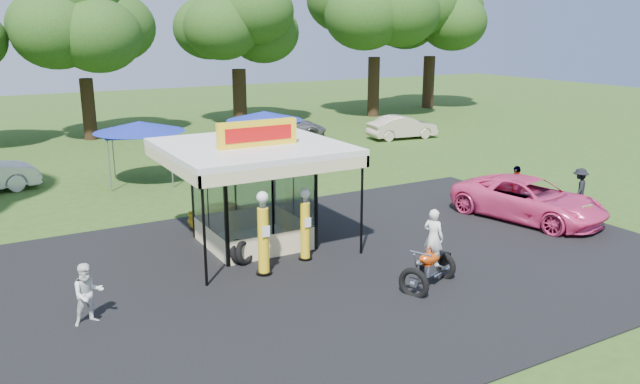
# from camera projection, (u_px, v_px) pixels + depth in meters

# --- Properties ---
(ground) EXTENTS (120.00, 120.00, 0.00)m
(ground) POSITION_uv_depth(u_px,v_px,m) (393.00, 285.00, 17.37)
(ground) COLOR #2D4A17
(ground) RESTS_ON ground
(asphalt_apron) EXTENTS (20.00, 14.00, 0.04)m
(asphalt_apron) POSITION_uv_depth(u_px,v_px,m) (354.00, 261.00, 19.04)
(asphalt_apron) COLOR black
(asphalt_apron) RESTS_ON ground
(gas_station_kiosk) EXTENTS (5.40, 5.40, 4.18)m
(gas_station_kiosk) POSITION_uv_depth(u_px,v_px,m) (253.00, 192.00, 20.14)
(gas_station_kiosk) COLOR white
(gas_station_kiosk) RESTS_ON ground
(gas_pump_left) EXTENTS (0.47, 0.47, 2.51)m
(gas_pump_left) POSITION_uv_depth(u_px,v_px,m) (263.00, 236.00, 17.75)
(gas_pump_left) COLOR black
(gas_pump_left) RESTS_ON ground
(gas_pump_right) EXTENTS (0.43, 0.43, 2.29)m
(gas_pump_right) POSITION_uv_depth(u_px,v_px,m) (305.00, 226.00, 18.93)
(gas_pump_right) COLOR black
(gas_pump_right) RESTS_ON ground
(motorcycle) EXTENTS (2.00, 1.52, 2.28)m
(motorcycle) POSITION_uv_depth(u_px,v_px,m) (431.00, 255.00, 17.12)
(motorcycle) COLOR black
(motorcycle) RESTS_ON ground
(spare_tires) EXTENTS (0.99, 0.91, 0.80)m
(spare_tires) POSITION_uv_depth(u_px,v_px,m) (241.00, 252.00, 18.77)
(spare_tires) COLOR black
(spare_tires) RESTS_ON ground
(a_frame_sign) EXTENTS (0.57, 0.52, 1.00)m
(a_frame_sign) POSITION_uv_depth(u_px,v_px,m) (580.00, 217.00, 21.80)
(a_frame_sign) COLOR #593819
(a_frame_sign) RESTS_ON ground
(kiosk_car) EXTENTS (2.82, 1.13, 0.96)m
(kiosk_car) POSITION_uv_depth(u_px,v_px,m) (229.00, 214.00, 22.33)
(kiosk_car) COLOR yellow
(kiosk_car) RESTS_ON ground
(pink_sedan) EXTENTS (3.80, 6.05, 1.56)m
(pink_sedan) POSITION_uv_depth(u_px,v_px,m) (529.00, 199.00, 23.06)
(pink_sedan) COLOR #F94386
(pink_sedan) RESTS_ON ground
(spectator_west) EXTENTS (0.80, 0.65, 1.54)m
(spectator_west) POSITION_uv_depth(u_px,v_px,m) (88.00, 294.00, 14.91)
(spectator_west) COLOR white
(spectator_west) RESTS_ON ground
(spectator_east_a) EXTENTS (1.20, 1.06, 1.61)m
(spectator_east_a) POSITION_uv_depth(u_px,v_px,m) (580.00, 188.00, 24.56)
(spectator_east_a) COLOR black
(spectator_east_a) RESTS_ON ground
(spectator_east_b) EXTENTS (1.07, 0.72, 1.68)m
(spectator_east_b) POSITION_uv_depth(u_px,v_px,m) (516.00, 186.00, 24.68)
(spectator_east_b) COLOR gray
(spectator_east_b) RESTS_ON ground
(bg_car_c) EXTENTS (4.74, 2.64, 1.52)m
(bg_car_c) POSITION_uv_depth(u_px,v_px,m) (249.00, 138.00, 35.99)
(bg_car_c) COLOR #B1B1B6
(bg_car_c) RESTS_ON ground
(bg_car_d) EXTENTS (5.85, 3.87, 1.49)m
(bg_car_d) POSITION_uv_depth(u_px,v_px,m) (284.00, 127.00, 39.76)
(bg_car_d) COLOR #59585B
(bg_car_d) RESTS_ON ground
(bg_car_e) EXTENTS (4.65, 2.09, 1.48)m
(bg_car_e) POSITION_uv_depth(u_px,v_px,m) (402.00, 127.00, 39.92)
(bg_car_e) COLOR beige
(bg_car_e) RESTS_ON ground
(tent_west) EXTENTS (4.07, 4.07, 2.85)m
(tent_west) POSITION_uv_depth(u_px,v_px,m) (139.00, 127.00, 28.12)
(tent_west) COLOR gray
(tent_west) RESTS_ON ground
(tent_east) EXTENTS (3.95, 3.95, 2.76)m
(tent_east) POSITION_uv_depth(u_px,v_px,m) (264.00, 116.00, 32.16)
(tent_east) COLOR gray
(tent_east) RESTS_ON ground
(oak_far_c) EXTENTS (9.24, 9.24, 10.89)m
(oak_far_c) POSITION_uv_depth(u_px,v_px,m) (81.00, 28.00, 38.05)
(oak_far_c) COLOR black
(oak_far_c) RESTS_ON ground
(oak_far_d) EXTENTS (9.37, 9.37, 11.16)m
(oak_far_d) POSITION_uv_depth(u_px,v_px,m) (237.00, 25.00, 44.03)
(oak_far_d) COLOR black
(oak_far_d) RESTS_ON ground
(oak_far_e) EXTENTS (10.87, 10.87, 12.94)m
(oak_far_e) POSITION_uv_depth(u_px,v_px,m) (375.00, 9.00, 48.13)
(oak_far_e) COLOR black
(oak_far_e) RESTS_ON ground
(oak_far_f) EXTENTS (10.12, 10.12, 12.19)m
(oak_far_f) POSITION_uv_depth(u_px,v_px,m) (431.00, 16.00, 53.55)
(oak_far_f) COLOR black
(oak_far_f) RESTS_ON ground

